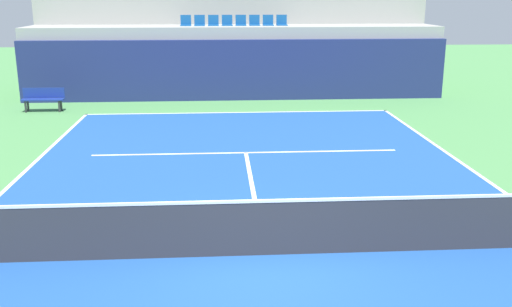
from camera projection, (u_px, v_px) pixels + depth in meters
name	position (u px, v px, depth m)	size (l,w,h in m)	color
ground_plane	(265.00, 255.00, 9.59)	(80.00, 80.00, 0.00)	#4C8C4C
court_surface	(265.00, 255.00, 9.58)	(11.00, 24.00, 0.01)	#1E4C99
baseline_far	(238.00, 112.00, 21.08)	(11.00, 0.10, 0.00)	white
service_line_far	(246.00, 153.00, 15.74)	(8.26, 0.10, 0.00)	white
centre_service_line	(253.00, 191.00, 12.66)	(0.10, 6.40, 0.00)	white
back_wall	(236.00, 70.00, 23.32)	(17.08, 0.30, 2.42)	navy
stands_tier_lower	(234.00, 61.00, 24.56)	(17.08, 2.40, 2.89)	#9E9E99
stands_tier_upper	(233.00, 43.00, 26.73)	(17.08, 2.40, 3.94)	#9E9E99
seating_row_lower	(234.00, 23.00, 24.23)	(4.46, 0.44, 0.44)	#145193
tennis_net	(265.00, 227.00, 9.45)	(11.08, 0.08, 1.07)	black
player_bench	(43.00, 98.00, 21.23)	(1.50, 0.40, 0.85)	navy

